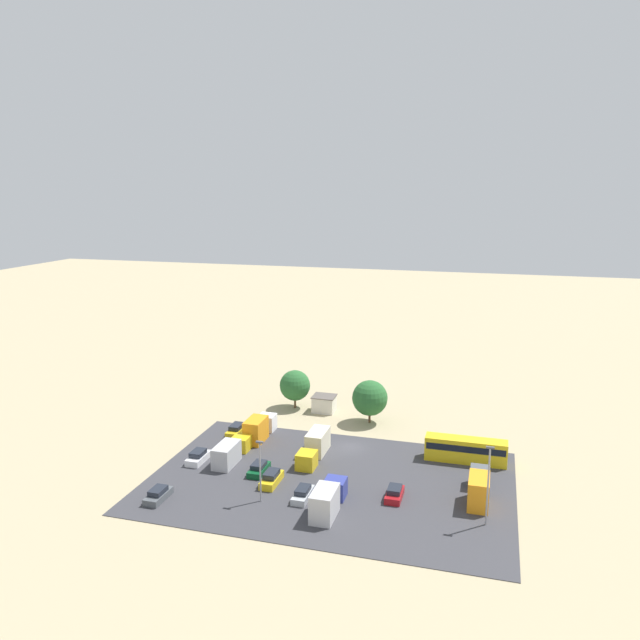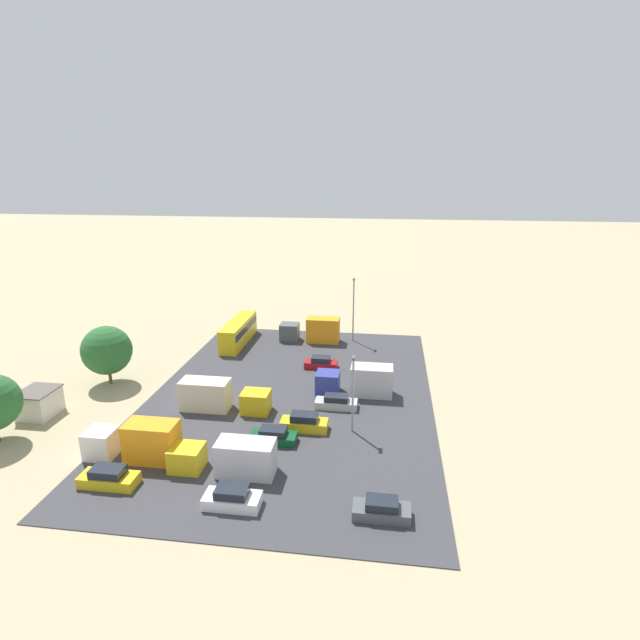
{
  "view_description": "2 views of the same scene",
  "coord_description": "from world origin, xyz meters",
  "px_view_note": "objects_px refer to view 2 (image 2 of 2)",
  "views": [
    {
      "loc": [
        -18.88,
        81.96,
        36.49
      ],
      "look_at": [
        -3.43,
        27.78,
        24.59
      ],
      "focal_mm": 35.0,
      "sensor_mm": 36.0,
      "label": 1
    },
    {
      "loc": [
        48.91,
        21.21,
        24.15
      ],
      "look_at": [
        -5.87,
        13.64,
        7.18
      ],
      "focal_mm": 28.0,
      "sensor_mm": 36.0,
      "label": 2
    }
  ],
  "objects_px": {
    "parked_truck_1": "(229,458)",
    "parked_truck_3": "(220,397)",
    "parked_car_0": "(273,436)",
    "parked_car_5": "(304,423)",
    "parked_truck_2": "(138,442)",
    "parked_car_4": "(336,402)",
    "parked_car_2": "(321,363)",
    "parked_truck_4": "(313,331)",
    "shed_building": "(39,403)",
    "parked_truck_0": "(359,381)",
    "parked_car_3": "(232,498)",
    "parked_car_6": "(382,510)",
    "bus": "(238,331)",
    "parked_car_1": "(109,478)"
  },
  "relations": [
    {
      "from": "parked_truck_1",
      "to": "parked_truck_3",
      "type": "bearing_deg",
      "value": 22.51
    },
    {
      "from": "parked_car_0",
      "to": "parked_car_5",
      "type": "height_order",
      "value": "parked_car_5"
    },
    {
      "from": "parked_truck_1",
      "to": "parked_truck_2",
      "type": "distance_m",
      "value": 8.41
    },
    {
      "from": "parked_car_4",
      "to": "parked_truck_2",
      "type": "distance_m",
      "value": 19.78
    },
    {
      "from": "parked_car_2",
      "to": "parked_truck_1",
      "type": "relative_size",
      "value": 0.46
    },
    {
      "from": "parked_car_2",
      "to": "parked_truck_2",
      "type": "distance_m",
      "value": 25.78
    },
    {
      "from": "parked_truck_1",
      "to": "parked_truck_4",
      "type": "height_order",
      "value": "parked_truck_4"
    },
    {
      "from": "shed_building",
      "to": "parked_car_4",
      "type": "distance_m",
      "value": 30.17
    },
    {
      "from": "parked_truck_4",
      "to": "shed_building",
      "type": "bearing_deg",
      "value": 136.92
    },
    {
      "from": "shed_building",
      "to": "parked_truck_0",
      "type": "height_order",
      "value": "parked_truck_0"
    },
    {
      "from": "shed_building",
      "to": "parked_car_5",
      "type": "relative_size",
      "value": 0.84
    },
    {
      "from": "parked_car_3",
      "to": "parked_car_6",
      "type": "height_order",
      "value": "parked_car_3"
    },
    {
      "from": "parked_car_0",
      "to": "parked_truck_3",
      "type": "relative_size",
      "value": 0.46
    },
    {
      "from": "shed_building",
      "to": "bus",
      "type": "distance_m",
      "value": 27.43
    },
    {
      "from": "parked_truck_2",
      "to": "parked_car_6",
      "type": "bearing_deg",
      "value": -102.8
    },
    {
      "from": "parked_car_2",
      "to": "parked_car_5",
      "type": "bearing_deg",
      "value": 1.85
    },
    {
      "from": "parked_car_1",
      "to": "bus",
      "type": "bearing_deg",
      "value": -0.7
    },
    {
      "from": "shed_building",
      "to": "parked_truck_1",
      "type": "distance_m",
      "value": 23.25
    },
    {
      "from": "parked_car_0",
      "to": "parked_truck_3",
      "type": "distance_m",
      "value": 8.93
    },
    {
      "from": "parked_car_4",
      "to": "parked_truck_0",
      "type": "distance_m",
      "value": 4.34
    },
    {
      "from": "bus",
      "to": "parked_car_6",
      "type": "relative_size",
      "value": 2.62
    },
    {
      "from": "parked_car_0",
      "to": "parked_truck_4",
      "type": "xyz_separation_m",
      "value": [
        -27.87,
        -0.48,
        1.02
      ]
    },
    {
      "from": "parked_truck_3",
      "to": "parked_car_4",
      "type": "bearing_deg",
      "value": 99.6
    },
    {
      "from": "parked_truck_3",
      "to": "parked_truck_0",
      "type": "bearing_deg",
      "value": 112.03
    },
    {
      "from": "shed_building",
      "to": "parked_car_4",
      "type": "xyz_separation_m",
      "value": [
        -5.59,
        29.64,
        -0.71
      ]
    },
    {
      "from": "parked_truck_2",
      "to": "parked_truck_3",
      "type": "relative_size",
      "value": 0.87
    },
    {
      "from": "shed_building",
      "to": "parked_car_5",
      "type": "bearing_deg",
      "value": 91.39
    },
    {
      "from": "parked_truck_3",
      "to": "parked_truck_4",
      "type": "xyz_separation_m",
      "value": [
        -22.29,
        6.44,
        0.17
      ]
    },
    {
      "from": "parked_car_5",
      "to": "parked_truck_0",
      "type": "height_order",
      "value": "parked_truck_0"
    },
    {
      "from": "parked_car_3",
      "to": "parked_truck_0",
      "type": "bearing_deg",
      "value": -21.54
    },
    {
      "from": "parked_car_0",
      "to": "parked_truck_3",
      "type": "height_order",
      "value": "parked_truck_3"
    },
    {
      "from": "parked_car_5",
      "to": "parked_car_6",
      "type": "xyz_separation_m",
      "value": [
        11.6,
        7.59,
        -0.08
      ]
    },
    {
      "from": "parked_truck_0",
      "to": "parked_car_4",
      "type": "bearing_deg",
      "value": 149.74
    },
    {
      "from": "parked_car_3",
      "to": "parked_car_6",
      "type": "bearing_deg",
      "value": -88.54
    },
    {
      "from": "parked_car_1",
      "to": "parked_car_3",
      "type": "height_order",
      "value": "parked_car_3"
    },
    {
      "from": "parked_car_4",
      "to": "parked_car_5",
      "type": "xyz_separation_m",
      "value": [
        4.93,
        -2.56,
        0.1
      ]
    },
    {
      "from": "bus",
      "to": "parked_truck_3",
      "type": "xyz_separation_m",
      "value": [
        20.2,
        4.08,
        -0.33
      ]
    },
    {
      "from": "parked_car_0",
      "to": "parked_car_5",
      "type": "distance_m",
      "value": 3.59
    },
    {
      "from": "parked_car_1",
      "to": "parked_car_4",
      "type": "xyz_separation_m",
      "value": [
        -15.67,
        16.38,
        -0.06
      ]
    },
    {
      "from": "parked_car_0",
      "to": "parked_truck_3",
      "type": "bearing_deg",
      "value": -128.86
    },
    {
      "from": "parked_car_6",
      "to": "parked_truck_1",
      "type": "distance_m",
      "value": 13.12
    },
    {
      "from": "parked_truck_2",
      "to": "parked_truck_0",
      "type": "bearing_deg",
      "value": -49.32
    },
    {
      "from": "parked_car_5",
      "to": "parked_car_6",
      "type": "distance_m",
      "value": 13.86
    },
    {
      "from": "parked_car_5",
      "to": "parked_truck_0",
      "type": "bearing_deg",
      "value": -28.64
    },
    {
      "from": "shed_building",
      "to": "parked_truck_0",
      "type": "bearing_deg",
      "value": 106.23
    },
    {
      "from": "shed_building",
      "to": "parked_car_3",
      "type": "distance_m",
      "value": 26.23
    },
    {
      "from": "parked_car_4",
      "to": "parked_car_5",
      "type": "bearing_deg",
      "value": 152.59
    },
    {
      "from": "parked_truck_1",
      "to": "parked_car_0",
      "type": "bearing_deg",
      "value": -26.43
    },
    {
      "from": "bus",
      "to": "parked_car_0",
      "type": "height_order",
      "value": "bus"
    },
    {
      "from": "shed_building",
      "to": "parked_truck_0",
      "type": "distance_m",
      "value": 33.1
    }
  ]
}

